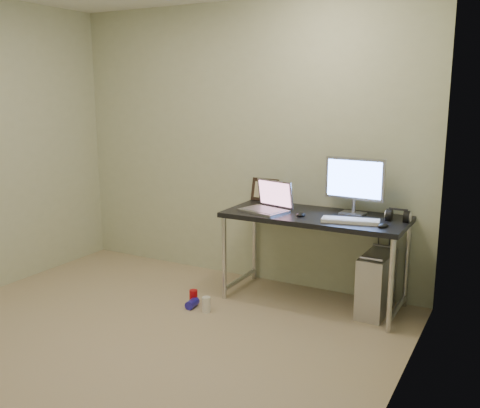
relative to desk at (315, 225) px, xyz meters
name	(u,v)px	position (x,y,z in m)	size (l,w,h in m)	color
floor	(119,351)	(-0.84, -1.43, -0.66)	(3.50, 3.50, 0.00)	tan
wall_back	(242,144)	(-0.84, 0.32, 0.59)	(3.50, 0.02, 2.50)	beige
wall_right	(391,191)	(0.91, -1.43, 0.59)	(0.02, 3.50, 2.50)	beige
desk	(315,225)	(0.00, 0.00, 0.00)	(1.46, 0.64, 0.75)	black
tower_computer	(376,284)	(0.51, 0.03, -0.42)	(0.21, 0.47, 0.51)	silver
cable_a	(378,255)	(0.46, 0.27, -0.26)	(0.01, 0.01, 0.70)	black
cable_b	(389,260)	(0.55, 0.25, -0.28)	(0.01, 0.01, 0.72)	black
can_red	(193,297)	(-0.85, -0.51, -0.60)	(0.07, 0.07, 0.12)	red
can_white	(206,304)	(-0.67, -0.60, -0.60)	(0.07, 0.07, 0.12)	white
can_blue	(192,303)	(-0.82, -0.58, -0.63)	(0.07, 0.07, 0.13)	#2820B8
laptop	(268,204)	(-0.39, -0.06, 0.14)	(0.43, 0.38, 0.25)	#ACABB2
monitor	(354,181)	(0.26, 0.16, 0.35)	(0.49, 0.15, 0.46)	#ACABB2
keyboard	(350,221)	(0.33, -0.13, 0.10)	(0.43, 0.14, 0.03)	white
mouse_right	(383,225)	(0.58, -0.16, 0.10)	(0.06, 0.10, 0.04)	black
mouse_left	(301,214)	(-0.08, -0.10, 0.10)	(0.07, 0.11, 0.04)	black
headphones	(398,217)	(0.63, 0.09, 0.12)	(0.18, 0.11, 0.12)	black
picture_frame	(265,190)	(-0.59, 0.29, 0.19)	(0.26, 0.03, 0.21)	black
webcam	(283,194)	(-0.41, 0.29, 0.17)	(0.05, 0.04, 0.12)	silver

